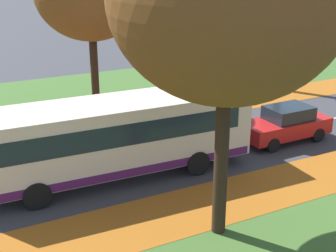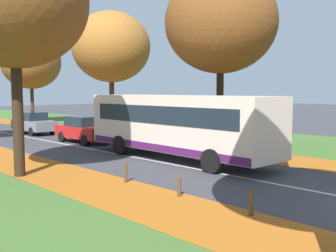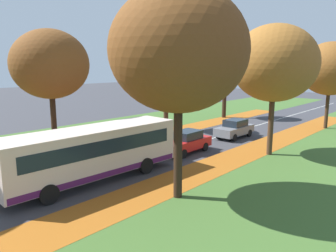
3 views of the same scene
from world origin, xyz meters
The scene contains 14 objects.
leaf_litter_left centered at (-4.60, 14.00, 0.01)m, with size 2.80×60.00×0.00m, color #9E5619.
grass_verge_right centered at (9.20, 20.00, 0.00)m, with size 12.00×90.00×0.01m, color #3D6028.
leaf_litter_right centered at (4.60, 14.00, 0.01)m, with size 2.80×60.00×0.00m, color #9E5619.
road_centre_line centered at (0.00, 20.00, 0.00)m, with size 0.12×80.00×0.01m, color silver.
tree_left_near centered at (-5.75, 12.16, 6.41)m, with size 5.38×5.38×8.85m.
tree_right_near centered at (6.09, 12.00, 7.04)m, with size 6.39×6.39×9.93m.
tree_right_mid centered at (6.03, 22.34, 6.48)m, with size 5.92×5.92×9.16m.
tree_right_far centered at (5.94, 35.59, 6.00)m, with size 5.85×5.85×8.65m.
bollard_third centered at (-3.54, 3.41, 0.35)m, with size 0.12×0.12×0.70m, color #4C3823.
bollard_fourth centered at (-3.55, 5.97, 0.29)m, with size 0.12×0.12×0.58m, color #4C3823.
bollard_fifth centered at (-3.58, 8.53, 0.35)m, with size 0.12×0.12×0.70m, color #4C3823.
bus centered at (1.11, 10.59, 1.70)m, with size 2.93×10.48×2.98m.
car_red_lead centered at (1.22, 18.74, 0.81)m, with size 1.81×4.21×1.62m.
car_grey_following centered at (1.24, 25.57, 0.81)m, with size 1.80×4.21×1.62m.
Camera 2 is at (-11.94, -2.10, 3.20)m, focal length 42.00 mm.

